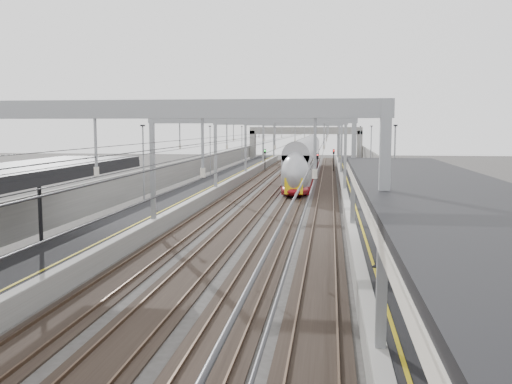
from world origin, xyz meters
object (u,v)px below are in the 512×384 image
(train, at_px, (305,162))
(bench, at_px, (388,260))
(overbridge, at_px, (306,135))
(signal_green, at_px, (265,156))

(train, bearing_deg, bench, -83.96)
(overbridge, bearing_deg, signal_green, -101.78)
(overbridge, bearing_deg, train, -87.61)
(bench, xyz_separation_m, signal_green, (-12.44, 65.24, 0.84))
(bench, height_order, signal_green, signal_green)
(overbridge, xyz_separation_m, train, (1.50, -35.91, -3.16))
(overbridge, height_order, bench, overbridge)
(overbridge, height_order, train, overbridge)
(bench, relative_size, signal_green, 0.54)
(bench, bearing_deg, signal_green, 100.80)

